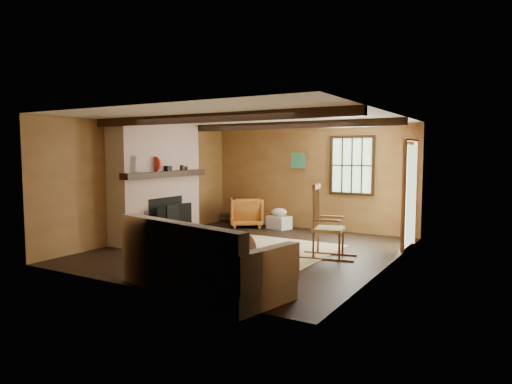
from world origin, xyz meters
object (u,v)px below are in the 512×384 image
Objects in this scene: laundry_basket at (279,222)px; fireplace at (157,186)px; armchair at (246,212)px; rocking_chair at (326,226)px; sofa at (201,265)px.

fireplace is at bearing -124.57° from laundry_basket.
rocking_chair is at bearing 108.43° from armchair.
fireplace is at bearing 34.53° from armchair.
laundry_basket is at bearing 152.33° from armchair.
rocking_chair is 0.51× the size of sofa.
sofa is at bearing -39.07° from fireplace.
fireplace is 3.91m from sofa.
sofa is 5.13m from armchair.
rocking_chair is 3.52m from armchair.
sofa is (2.97, -2.41, -0.77)m from fireplace.
armchair is (0.78, 2.22, -0.75)m from fireplace.
fireplace is at bearing 153.17° from sofa.
fireplace is 4.80× the size of laundry_basket.
rocking_chair is 2.54× the size of laundry_basket.
rocking_chair is 2.99m from laundry_basket.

